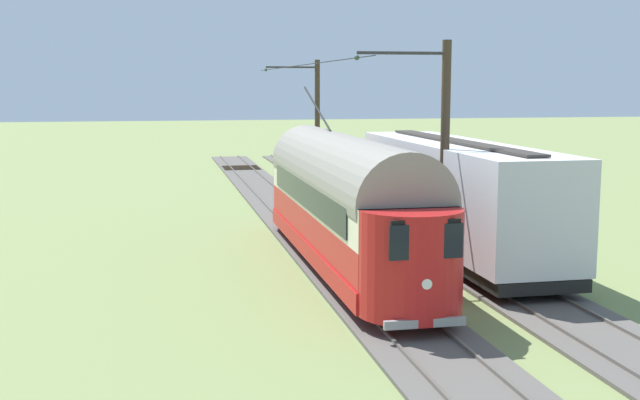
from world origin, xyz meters
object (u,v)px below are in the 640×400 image
catenary_pole_foreground (316,124)px  switch_stand (420,204)px  catenary_pole_mid_near (442,154)px  vintage_streetcar (344,199)px  boxcar_adjacent (455,194)px  track_end_bumper (381,206)px

catenary_pole_foreground → switch_stand: catenary_pole_foreground is taller
catenary_pole_mid_near → catenary_pole_foreground: bearing=-90.0°
vintage_streetcar → boxcar_adjacent: (-4.15, -1.01, -0.09)m
switch_stand → vintage_streetcar: bearing=57.3°
vintage_streetcar → catenary_pole_mid_near: (-2.70, 1.51, 1.52)m
boxcar_adjacent → switch_stand: 7.67m
switch_stand → track_end_bumper: size_ratio=0.69×
boxcar_adjacent → catenary_pole_foreground: catenary_pole_foreground is taller
catenary_pole_mid_near → boxcar_adjacent: bearing=-119.8°
boxcar_adjacent → catenary_pole_foreground: bearing=-85.2°
boxcar_adjacent → track_end_bumper: boxcar_adjacent is taller
vintage_streetcar → switch_stand: (-5.42, -8.43, -1.55)m
boxcar_adjacent → vintage_streetcar: bearing=13.7°
switch_stand → catenary_pole_foreground: bearing=-74.4°
vintage_streetcar → catenary_pole_foreground: (-2.70, -18.13, 1.52)m
boxcar_adjacent → switch_stand: (-1.27, -7.42, -1.46)m
boxcar_adjacent → switch_stand: bearing=-99.7°
vintage_streetcar → boxcar_adjacent: bearing=-166.3°
track_end_bumper → vintage_streetcar: bearing=67.8°
boxcar_adjacent → track_end_bumper: size_ratio=7.40×
vintage_streetcar → switch_stand: vintage_streetcar is taller
switch_stand → track_end_bumper: bearing=-53.8°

